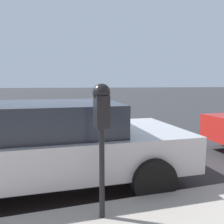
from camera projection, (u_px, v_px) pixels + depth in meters
ground_plane at (59, 161)px, 4.77m from camera, size 220.00×220.00×0.00m
parking_meter at (102, 117)px, 2.32m from camera, size 0.21×0.19×1.50m
car_silver at (49, 141)px, 3.59m from camera, size 2.27×4.48×1.37m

